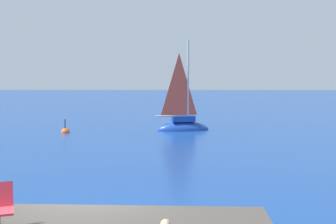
{
  "coord_description": "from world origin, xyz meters",
  "views": [
    {
      "loc": [
        1.94,
        -9.6,
        3.81
      ],
      "look_at": [
        1.62,
        14.58,
        1.55
      ],
      "focal_mm": 46.5,
      "sensor_mm": 36.0,
      "label": 1
    }
  ],
  "objects": [
    {
      "name": "marker_buoy",
      "position": [
        -4.85,
        17.21,
        0.01
      ],
      "size": [
        0.56,
        0.56,
        1.13
      ],
      "color": "#EA5114",
      "rests_on": "ground"
    },
    {
      "name": "sailboat_near",
      "position": [
        2.53,
        18.41,
        0.35
      ],
      "size": [
        3.53,
        1.73,
        6.42
      ],
      "rotation": [
        0.0,
        0.0,
        0.17
      ],
      "color": "#193D99",
      "rests_on": "ground"
    }
  ]
}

